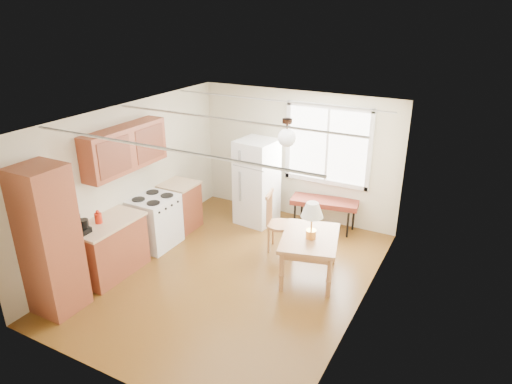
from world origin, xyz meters
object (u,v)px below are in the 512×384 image
Objects in this scene: bench at (325,203)px; dining_table at (310,242)px; chair at (274,217)px; refrigerator at (257,182)px.

bench is 1.74m from dining_table.
chair reaches higher than bench.
refrigerator is at bearing 121.41° from chair.
chair is at bearing -41.19° from refrigerator.
dining_table reaches higher than bench.
bench is 1.25× the size of chair.
refrigerator is at bearing -174.07° from bench.
dining_table is (1.63, -1.35, -0.23)m from refrigerator.
refrigerator is 2.12m from dining_table.
refrigerator is at bearing 125.54° from dining_table.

